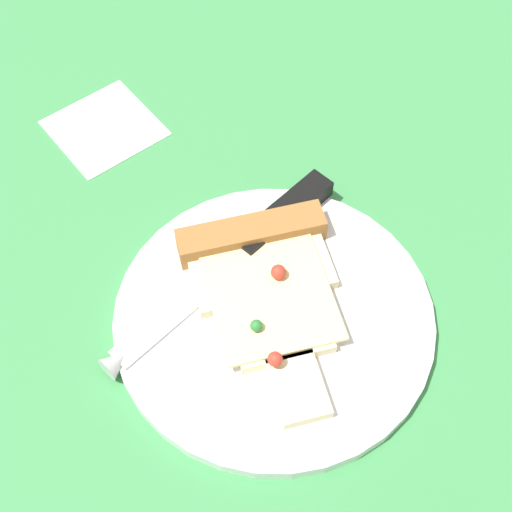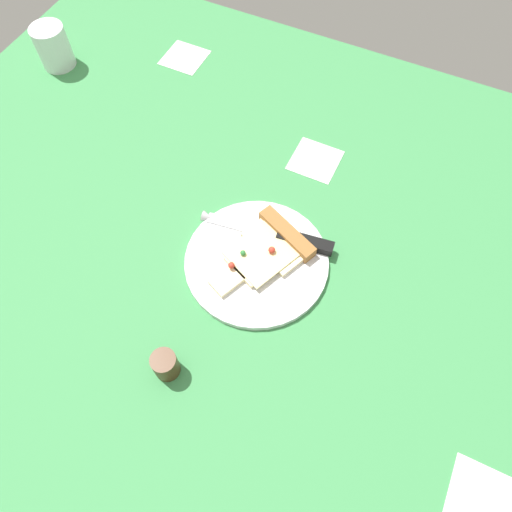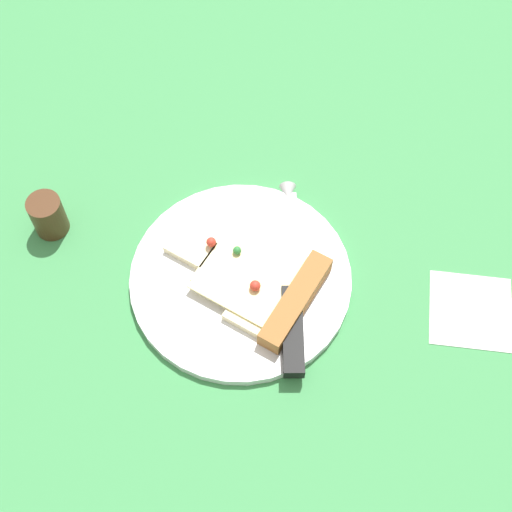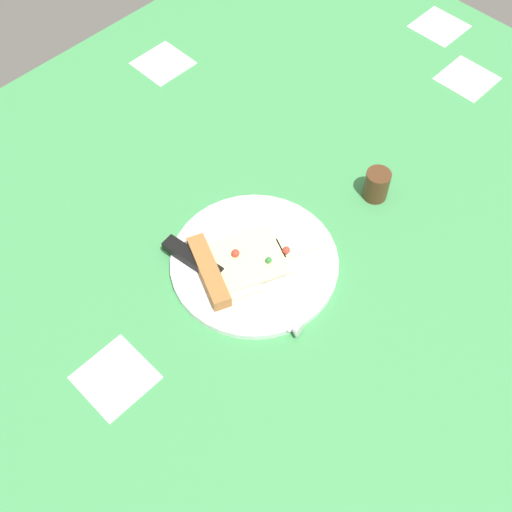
{
  "view_description": "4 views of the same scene",
  "coord_description": "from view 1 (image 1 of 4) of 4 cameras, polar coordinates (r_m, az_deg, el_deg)",
  "views": [
    {
      "loc": [
        -14.69,
        10.14,
        51.72
      ],
      "look_at": [
        10.37,
        -9.63,
        3.7
      ],
      "focal_mm": 52.82,
      "sensor_mm": 36.0,
      "label": 1
    },
    {
      "loc": [
        -29.21,
        -25.44,
        73.67
      ],
      "look_at": [
        5.89,
        -8.65,
        3.84
      ],
      "focal_mm": 33.92,
      "sensor_mm": 36.0,
      "label": 2
    },
    {
      "loc": [
        13.25,
        -47.12,
        75.57
      ],
      "look_at": [
        8.04,
        -5.98,
        1.75
      ],
      "focal_mm": 53.11,
      "sensor_mm": 36.0,
      "label": 3
    },
    {
      "loc": [
        43.99,
        28.9,
        80.95
      ],
      "look_at": [
        6.21,
        -8.47,
        1.83
      ],
      "focal_mm": 45.96,
      "sensor_mm": 36.0,
      "label": 4
    }
  ],
  "objects": [
    {
      "name": "pizza_slice",
      "position": [
        0.59,
        0.7,
        -1.93
      ],
      "size": [
        19.07,
        14.64,
        2.49
      ],
      "rotation": [
        0.0,
        0.0,
        1.16
      ],
      "color": "beige",
      "rests_on": "plate"
    },
    {
      "name": "ground_plane",
      "position": [
        0.56,
        -1.18,
        -15.11
      ],
      "size": [
        135.54,
        135.54,
        3.0
      ],
      "color": "#3D8C4C",
      "rests_on": "ground"
    },
    {
      "name": "knife",
      "position": [
        0.6,
        -0.87,
        0.48
      ],
      "size": [
        5.26,
        24.07,
        2.45
      ],
      "rotation": [
        0.0,
        0.0,
        0.13
      ],
      "color": "silver",
      "rests_on": "plate"
    },
    {
      "name": "plate",
      "position": [
        0.58,
        1.36,
        -4.73
      ],
      "size": [
        24.75,
        24.75,
        1.13
      ],
      "primitive_type": "cylinder",
      "color": "silver",
      "rests_on": "ground_plane"
    }
  ]
}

